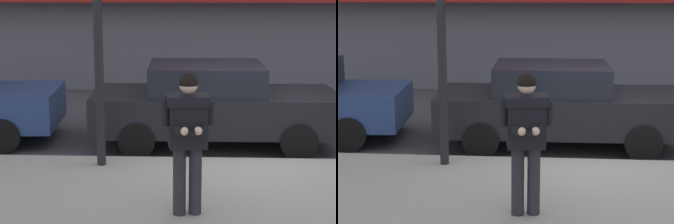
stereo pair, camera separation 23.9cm
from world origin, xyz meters
TOP-DOWN VIEW (x-y plane):
  - ground_plane at (0.00, 0.00)m, footprint 80.00×80.00m
  - curb_paint_line at (1.00, 0.05)m, footprint 28.00×0.12m
  - parked_sedan_mid at (-0.54, 1.02)m, footprint 4.52×1.97m
  - man_texting_on_phone at (-1.00, -2.58)m, footprint 0.64×0.62m

SIDE VIEW (x-z plane):
  - ground_plane at x=0.00m, z-range 0.00..0.00m
  - curb_paint_line at x=1.00m, z-range 0.00..0.01m
  - parked_sedan_mid at x=-0.54m, z-range 0.02..1.56m
  - man_texting_on_phone at x=-1.00m, z-range 0.35..2.15m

